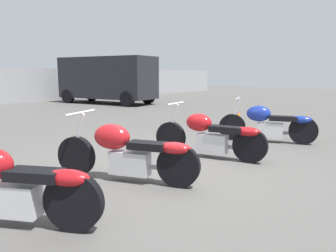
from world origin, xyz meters
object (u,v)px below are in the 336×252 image
object	(u,v)px
motorcycle_slot_2	(211,135)
parked_van	(107,78)
motorcycle_slot_3	(268,123)
traffic_cone_far	(239,120)
traffic_cone_near	(307,125)
motorcycle_slot_1	(126,152)
motorcycle_slot_0	(11,186)

from	to	relation	value
motorcycle_slot_2	parked_van	distance (m)	11.36
motorcycle_slot_3	parked_van	bearing A→B (deg)	48.10
traffic_cone_far	parked_van	bearing A→B (deg)	75.71
motorcycle_slot_3	traffic_cone_far	world-z (taller)	motorcycle_slot_3
motorcycle_slot_2	traffic_cone_far	distance (m)	3.48
parked_van	traffic_cone_near	size ratio (longest dim) A/B	9.57
motorcycle_slot_1	traffic_cone_far	bearing A→B (deg)	-9.90
parked_van	traffic_cone_far	xyz separation A→B (m)	(-2.20, -8.65, -1.03)
motorcycle_slot_1	motorcycle_slot_2	size ratio (longest dim) A/B	0.98
motorcycle_slot_1	traffic_cone_near	world-z (taller)	motorcycle_slot_1
motorcycle_slot_0	motorcycle_slot_3	bearing A→B (deg)	-32.31
motorcycle_slot_0	traffic_cone_far	bearing A→B (deg)	-19.78
parked_van	traffic_cone_far	world-z (taller)	parked_van
traffic_cone_near	motorcycle_slot_1	bearing A→B (deg)	172.23
motorcycle_slot_2	parked_van	bearing A→B (deg)	48.21
motorcycle_slot_0	traffic_cone_near	distance (m)	6.67
motorcycle_slot_2	parked_van	world-z (taller)	parked_van
motorcycle_slot_2	motorcycle_slot_1	bearing A→B (deg)	162.78
motorcycle_slot_3	traffic_cone_near	xyz separation A→B (m)	(1.24, -0.39, -0.15)
parked_van	traffic_cone_near	world-z (taller)	parked_van
traffic_cone_far	motorcycle_slot_3	bearing A→B (deg)	-131.51
motorcycle_slot_1	traffic_cone_far	world-z (taller)	motorcycle_slot_1
motorcycle_slot_1	motorcycle_slot_3	world-z (taller)	motorcycle_slot_3
motorcycle_slot_3	traffic_cone_far	distance (m)	1.96
motorcycle_slot_0	traffic_cone_far	size ratio (longest dim) A/B	3.87
parked_van	traffic_cone_far	bearing A→B (deg)	-116.41
traffic_cone_near	traffic_cone_far	distance (m)	1.85
motorcycle_slot_0	traffic_cone_near	xyz separation A→B (m)	(6.65, -0.49, -0.14)
motorcycle_slot_0	parked_van	bearing A→B (deg)	17.13
parked_van	traffic_cone_near	distance (m)	10.78
motorcycle_slot_2	traffic_cone_far	bearing A→B (deg)	8.65
motorcycle_slot_0	parked_van	size ratio (longest dim) A/B	0.33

